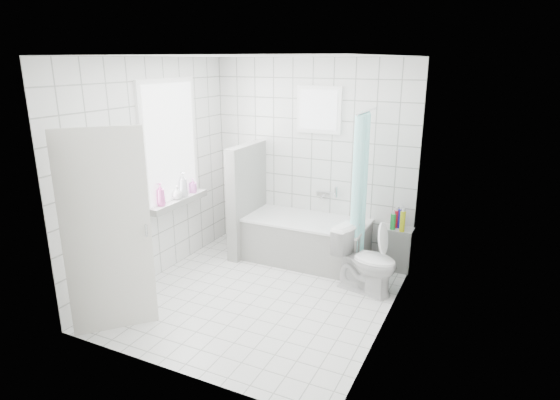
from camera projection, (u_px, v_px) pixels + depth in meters
The scene contains 19 objects.
ground at pixel (260, 296), 5.30m from camera, with size 3.00×3.00×0.00m, color white.
ceiling at pixel (256, 56), 4.55m from camera, with size 3.00×3.00×0.00m, color white.
wall_back at pixel (311, 159), 6.22m from camera, with size 2.80×0.02×2.60m, color white.
wall_front at pixel (167, 230), 3.63m from camera, with size 2.80×0.02×2.60m, color white.
wall_left at pixel (153, 172), 5.50m from camera, with size 0.02×3.00×2.60m, color white.
wall_right at pixel (391, 202), 4.34m from camera, with size 0.02×3.00×2.60m, color white.
window_left at pixel (171, 143), 5.66m from camera, with size 0.01×0.90×1.40m, color white.
window_back at pixel (318, 110), 5.95m from camera, with size 0.50×0.01×0.50m, color white.
window_sill at pixel (178, 202), 5.85m from camera, with size 0.18×1.02×0.08m, color white.
door at pixel (107, 233), 4.39m from camera, with size 0.04×0.80×2.00m, color silver.
bathtub at pixel (306, 240), 6.15m from camera, with size 1.58×0.77×0.58m.
partition_wall at pixel (247, 199), 6.32m from camera, with size 0.15×0.85×1.50m, color white.
tiled_ledge at pixel (396, 249), 5.91m from camera, with size 0.40×0.24×0.55m, color white.
toilet at pixel (366, 260), 5.33m from camera, with size 0.42×0.73×0.74m, color white.
curtain_rod at pixel (367, 111), 5.33m from camera, with size 0.02×0.02×0.80m, color silver.
shower_curtain at pixel (360, 190), 5.47m from camera, with size 0.14×0.48×1.78m, color #56FFF4, non-canonical shape.
tub_faucet at pixel (324, 194), 6.23m from camera, with size 0.18×0.06×0.06m, color silver.
sill_bottles at pixel (177, 189), 5.79m from camera, with size 0.18×0.77×0.32m.
ledge_bottles at pixel (398, 220), 5.77m from camera, with size 0.18×0.19×0.26m.
Camera 1 is at (2.27, -4.19, 2.57)m, focal length 30.00 mm.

